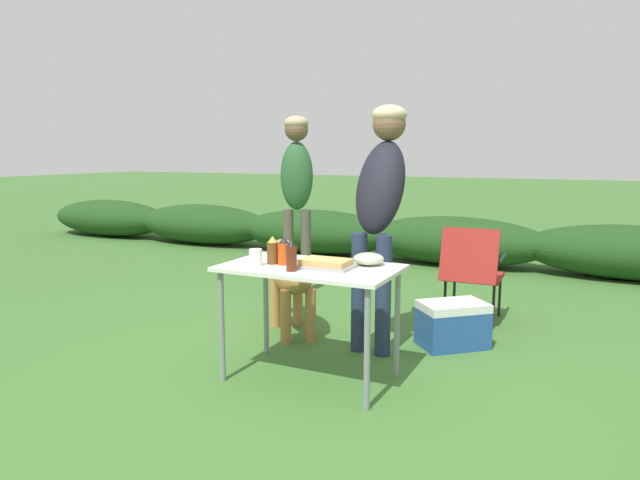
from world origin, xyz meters
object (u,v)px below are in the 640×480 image
object	(u,v)px
standing_person_in_red_jacket	(380,194)
cooler_box	(453,324)
paper_cup_stack	(256,257)
bbq_sauce_bottle	(291,256)
dog	(290,275)
mixing_bowl	(369,259)
standing_person_in_olive_jacket	(297,180)
plate_stack	(275,257)
beer_bottle	(273,251)
food_tray	(326,264)
folding_table	(310,278)
mustard_bottle	(288,252)
camp_chair_green_behind_table	(472,269)
hot_sauce_bottle	(284,252)

from	to	relation	value
standing_person_in_red_jacket	cooler_box	size ratio (longest dim) A/B	3.12
paper_cup_stack	bbq_sauce_bottle	distance (m)	0.29
paper_cup_stack	dog	xyz separation A→B (m)	(-0.27, 0.95, -0.32)
mixing_bowl	standing_person_in_red_jacket	xyz separation A→B (m)	(-0.13, 0.56, 0.37)
standing_person_in_olive_jacket	cooler_box	xyz separation A→B (m)	(1.85, -1.02, -0.99)
plate_stack	cooler_box	world-z (taller)	plate_stack
beer_bottle	standing_person_in_red_jacket	size ratio (longest dim) A/B	0.10
bbq_sauce_bottle	standing_person_in_red_jacket	bearing A→B (deg)	76.48
paper_cup_stack	food_tray	bearing A→B (deg)	16.19
folding_table	beer_bottle	bearing A→B (deg)	-171.95
mustard_bottle	bbq_sauce_bottle	xyz separation A→B (m)	(0.16, -0.24, 0.03)
standing_person_in_olive_jacket	food_tray	bearing A→B (deg)	-76.96
mustard_bottle	cooler_box	bearing A→B (deg)	47.62
standing_person_in_red_jacket	camp_chair_green_behind_table	size ratio (longest dim) A/B	2.15
standing_person_in_red_jacket	food_tray	bearing A→B (deg)	-90.00
plate_stack	folding_table	bearing A→B (deg)	-20.36
folding_table	food_tray	world-z (taller)	food_tray
mustard_bottle	dog	xyz separation A→B (m)	(-0.40, 0.75, -0.33)
standing_person_in_red_jacket	standing_person_in_olive_jacket	distance (m)	1.87
folding_table	dog	size ratio (longest dim) A/B	1.27
standing_person_in_olive_jacket	camp_chair_green_behind_table	world-z (taller)	standing_person_in_olive_jacket
plate_stack	standing_person_in_red_jacket	xyz separation A→B (m)	(0.52, 0.63, 0.40)
bbq_sauce_bottle	cooler_box	world-z (taller)	bbq_sauce_bottle
food_tray	bbq_sauce_bottle	distance (m)	0.23
bbq_sauce_bottle	folding_table	bearing A→B (deg)	79.69
plate_stack	mustard_bottle	bearing A→B (deg)	-25.99
plate_stack	paper_cup_stack	distance (m)	0.26
mustard_bottle	standing_person_in_red_jacket	bearing A→B (deg)	61.42
standing_person_in_olive_jacket	cooler_box	bearing A→B (deg)	-47.90
plate_stack	paper_cup_stack	size ratio (longest dim) A/B	2.04
paper_cup_stack	standing_person_in_red_jacket	world-z (taller)	standing_person_in_red_jacket
standing_person_in_olive_jacket	plate_stack	bearing A→B (deg)	-85.26
beer_bottle	dog	size ratio (longest dim) A/B	0.21
camp_chair_green_behind_table	beer_bottle	bearing A→B (deg)	-119.93
mustard_bottle	standing_person_in_olive_jacket	distance (m)	2.24
plate_stack	beer_bottle	world-z (taller)	beer_bottle
paper_cup_stack	dog	distance (m)	1.04
cooler_box	dog	bearing A→B (deg)	147.92
mixing_bowl	paper_cup_stack	size ratio (longest dim) A/B	1.84
beer_bottle	cooler_box	xyz separation A→B (m)	(0.93, 1.05, -0.65)
beer_bottle	camp_chair_green_behind_table	world-z (taller)	beer_bottle
dog	camp_chair_green_behind_table	size ratio (longest dim) A/B	1.04
bbq_sauce_bottle	standing_person_in_red_jacket	xyz separation A→B (m)	(0.22, 0.93, 0.31)
folding_table	mixing_bowl	world-z (taller)	mixing_bowl
beer_bottle	standing_person_in_olive_jacket	bearing A→B (deg)	114.00
cooler_box	standing_person_in_olive_jacket	bearing A→B (deg)	110.00
food_tray	mixing_bowl	xyz separation A→B (m)	(0.20, 0.21, 0.01)
paper_cup_stack	standing_person_in_olive_jacket	size ratio (longest dim) A/B	0.06
hot_sauce_bottle	paper_cup_stack	bearing A→B (deg)	-141.27
standing_person_in_red_jacket	beer_bottle	bearing A→B (deg)	-113.68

